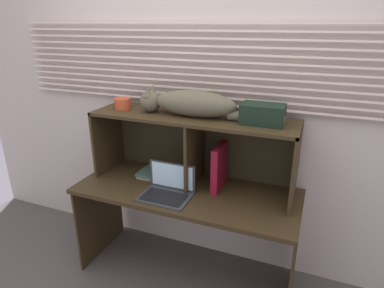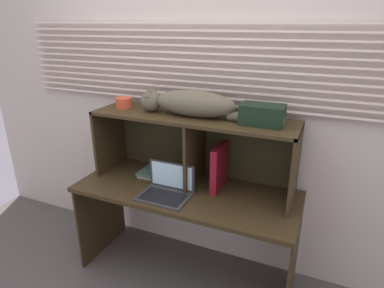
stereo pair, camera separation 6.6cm
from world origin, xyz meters
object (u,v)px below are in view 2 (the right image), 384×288
object	(u,v)px
binder_upright	(219,167)
storage_box	(262,115)
cat	(191,104)
book_stack	(153,172)
small_basket	(124,103)
laptop	(167,189)

from	to	relation	value
binder_upright	storage_box	distance (m)	0.48
cat	storage_box	distance (m)	0.48
book_stack	storage_box	world-z (taller)	storage_box
cat	book_stack	size ratio (longest dim) A/B	4.76
cat	small_basket	world-z (taller)	cat
cat	laptop	world-z (taller)	cat
storage_box	binder_upright	bearing A→B (deg)	180.00
storage_box	book_stack	bearing A→B (deg)	179.85
book_stack	cat	bearing A→B (deg)	-0.38
laptop	small_basket	distance (m)	0.71
cat	storage_box	xyz separation A→B (m)	(0.48, 0.00, -0.02)
cat	binder_upright	xyz separation A→B (m)	(0.21, 0.00, -0.43)
laptop	cat	bearing A→B (deg)	70.77
laptop	storage_box	world-z (taller)	storage_box
laptop	binder_upright	world-z (taller)	binder_upright
book_stack	storage_box	xyz separation A→B (m)	(0.80, -0.00, 0.54)
laptop	storage_box	xyz separation A→B (m)	(0.56, 0.23, 0.52)
small_basket	cat	bearing A→B (deg)	-0.00
cat	book_stack	xyz separation A→B (m)	(-0.32, 0.00, -0.57)
book_stack	small_basket	xyz separation A→B (m)	(-0.22, -0.00, 0.52)
binder_upright	book_stack	bearing A→B (deg)	179.77
cat	book_stack	world-z (taller)	cat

